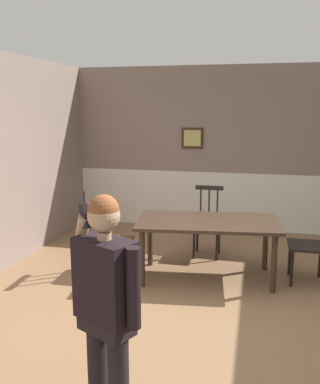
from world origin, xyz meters
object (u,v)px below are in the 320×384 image
Objects in this scene: chair_near_window at (108,239)px; person_figure at (107,299)px; dining_table at (207,227)px; chair_by_doorway at (311,245)px; chair_at_table_head at (207,223)px.

person_figure is (0.91, -2.49, 0.44)m from chair_near_window.
chair_by_doorway reaches higher than dining_table.
chair_at_table_head is (1.15, 0.99, 0.02)m from chair_near_window.
dining_table is at bearing 95.28° from chair_near_window.
chair_at_table_head reaches higher than dining_table.
chair_at_table_head is at bearing 129.17° from chair_near_window.
chair_by_doorway reaches higher than chair_near_window.
person_figure is (-0.25, -3.48, 0.42)m from chair_at_table_head.
chair_by_doorway is 1.51m from chair_at_table_head.
person_figure is at bearing 85.98° from chair_at_table_head.
chair_by_doorway is (2.50, 0.29, 0.02)m from chair_near_window.
chair_at_table_head is at bearing -67.26° from person_figure.
chair_at_table_head is at bearing 96.53° from dining_table.
person_figure is at bearing 18.64° from chair_near_window.
chair_near_window is at bearing 96.34° from chair_by_doorway.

